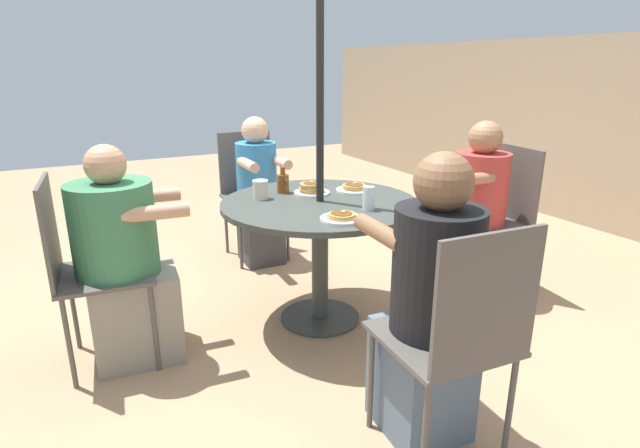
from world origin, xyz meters
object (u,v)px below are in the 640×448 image
(diner_east, at_px, (126,267))
(pancake_plate_c, at_px, (312,189))
(patio_chair_east, at_px, (83,262))
(syrup_bottle, at_px, (283,183))
(diner_south, at_px, (429,313))
(pancake_plate_b, at_px, (342,217))
(patio_table, at_px, (320,221))
(diner_west, at_px, (474,218))
(patio_chair_west, at_px, (498,210))
(coffee_cup, at_px, (261,189))
(pancake_plate_a, at_px, (354,188))
(diner_north, at_px, (259,196))
(patio_chair_north, at_px, (251,186))
(drinking_glass_a, at_px, (369,198))
(patio_chair_south, at_px, (459,332))

(diner_east, bearing_deg, pancake_plate_c, 98.75)
(patio_chair_east, xyz_separation_m, syrup_bottle, (-0.16, 1.12, 0.24))
(diner_south, distance_m, pancake_plate_b, 0.71)
(patio_table, height_order, pancake_plate_c, pancake_plate_c)
(patio_chair_east, bearing_deg, syrup_bottle, 103.37)
(diner_west, bearing_deg, patio_chair_west, -90.00)
(syrup_bottle, height_order, coffee_cup, syrup_bottle)
(pancake_plate_c, bearing_deg, pancake_plate_a, 77.55)
(diner_east, distance_m, pancake_plate_a, 1.35)
(pancake_plate_b, height_order, coffee_cup, coffee_cup)
(diner_south, xyz_separation_m, coffee_cup, (-1.25, -0.20, 0.24))
(patio_chair_west, bearing_deg, diner_south, 132.04)
(pancake_plate_a, bearing_deg, diner_east, -89.81)
(patio_table, relative_size, pancake_plate_b, 5.23)
(pancake_plate_b, bearing_deg, diner_north, 175.64)
(patio_chair_north, relative_size, syrup_bottle, 6.26)
(diner_west, distance_m, drinking_glass_a, 0.95)
(diner_east, relative_size, patio_chair_west, 1.15)
(diner_south, height_order, coffee_cup, diner_south)
(patio_chair_north, distance_m, diner_east, 1.56)
(patio_chair_south, distance_m, pancake_plate_c, 1.41)
(patio_chair_east, xyz_separation_m, coffee_cup, (-0.08, 0.95, 0.23))
(patio_chair_south, distance_m, diner_west, 1.57)
(patio_chair_north, bearing_deg, syrup_bottle, 83.38)
(diner_north, relative_size, patio_chair_east, 1.14)
(diner_south, relative_size, pancake_plate_a, 5.53)
(patio_chair_north, xyz_separation_m, diner_west, (1.37, 1.00, -0.03))
(pancake_plate_b, distance_m, pancake_plate_c, 0.54)
(patio_table, height_order, patio_chair_west, patio_chair_west)
(patio_chair_south, xyz_separation_m, patio_chair_west, (-1.06, 1.31, 0.00))
(patio_chair_south, distance_m, pancake_plate_b, 0.88)
(patio_table, xyz_separation_m, patio_chair_north, (-1.23, 0.04, -0.06))
(diner_south, bearing_deg, patio_chair_south, -90.00)
(patio_chair_north, distance_m, diner_south, 2.28)
(patio_table, height_order, coffee_cup, coffee_cup)
(diner_south, height_order, pancake_plate_c, diner_south)
(diner_east, distance_m, coffee_cup, 0.83)
(pancake_plate_a, bearing_deg, diner_north, -164.96)
(diner_east, xyz_separation_m, patio_chair_south, (1.33, 0.95, 0.06))
(patio_chair_north, height_order, pancake_plate_a, patio_chair_north)
(patio_chair_south, relative_size, diner_south, 0.82)
(patio_chair_south, bearing_deg, drinking_glass_a, 80.45)
(patio_chair_south, height_order, drinking_glass_a, patio_chair_south)
(patio_table, xyz_separation_m, diner_south, (1.05, -0.08, -0.07))
(patio_chair_west, distance_m, drinking_glass_a, 1.11)
(pancake_plate_b, xyz_separation_m, pancake_plate_c, (-0.53, 0.11, 0.01))
(patio_table, xyz_separation_m, patio_chair_west, (0.17, 1.22, -0.06))
(pancake_plate_b, relative_size, coffee_cup, 1.99)
(patio_table, height_order, drinking_glass_a, drinking_glass_a)
(diner_north, bearing_deg, patio_chair_north, -90.00)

